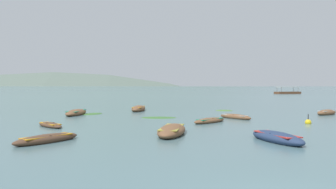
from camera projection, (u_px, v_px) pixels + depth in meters
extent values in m
plane|color=slate|center=(167.00, 86.00, 1506.56)|extent=(6000.00, 6000.00, 0.00)
cone|color=#56665B|center=(33.00, 68.00, 2177.91)|extent=(874.93, 874.93, 231.60)
cone|color=#56665B|center=(104.00, 45.00, 1846.02)|extent=(1884.42, 1884.42, 459.21)
ellipsoid|color=brown|center=(234.00, 117.00, 28.19)|extent=(2.67, 3.23, 0.50)
cube|color=#B7B2A3|center=(234.00, 115.00, 28.19)|extent=(1.93, 2.33, 0.05)
cube|color=brown|center=(234.00, 115.00, 28.19)|extent=(0.50, 0.40, 0.04)
ellipsoid|color=brown|center=(137.00, 109.00, 36.79)|extent=(1.75, 4.40, 0.75)
cube|color=orange|center=(137.00, 107.00, 36.79)|extent=(1.26, 3.17, 0.05)
cube|color=brown|center=(137.00, 106.00, 36.79)|extent=(0.93, 0.16, 0.04)
ellipsoid|color=navy|center=(275.00, 138.00, 16.73)|extent=(2.43, 4.01, 0.62)
cube|color=#B22D28|center=(275.00, 134.00, 16.72)|extent=(1.75, 2.89, 0.05)
cube|color=navy|center=(275.00, 133.00, 16.72)|extent=(0.83, 0.35, 0.04)
ellipsoid|color=brown|center=(170.00, 131.00, 19.14)|extent=(2.24, 4.66, 0.69)
cube|color=olive|center=(170.00, 127.00, 19.13)|extent=(1.61, 3.36, 0.05)
cube|color=brown|center=(170.00, 126.00, 19.13)|extent=(1.01, 0.25, 0.04)
ellipsoid|color=#4C3323|center=(45.00, 139.00, 16.44)|extent=(2.94, 3.49, 0.51)
cube|color=orange|center=(45.00, 136.00, 16.44)|extent=(2.12, 2.51, 0.05)
cube|color=#4C3323|center=(45.00, 135.00, 16.44)|extent=(0.59, 0.46, 0.04)
ellipsoid|color=brown|center=(325.00, 113.00, 32.14)|extent=(3.12, 2.86, 0.62)
cube|color=#B7B2A3|center=(325.00, 111.00, 32.13)|extent=(2.25, 2.06, 0.05)
cube|color=brown|center=(325.00, 110.00, 32.13)|extent=(0.52, 0.60, 0.04)
ellipsoid|color=#4C3323|center=(48.00, 125.00, 22.53)|extent=(2.75, 2.84, 0.38)
cube|color=orange|center=(48.00, 124.00, 22.52)|extent=(1.98, 2.05, 0.05)
cube|color=#4C3323|center=(48.00, 123.00, 22.52)|extent=(0.47, 0.45, 0.04)
ellipsoid|color=brown|center=(74.00, 113.00, 31.80)|extent=(1.62, 4.58, 0.66)
cube|color=#197A56|center=(74.00, 111.00, 31.79)|extent=(1.17, 3.30, 0.05)
cube|color=brown|center=(74.00, 110.00, 31.79)|extent=(0.97, 0.12, 0.04)
ellipsoid|color=brown|center=(208.00, 121.00, 25.21)|extent=(3.16, 3.24, 0.45)
cube|color=#197A56|center=(208.00, 119.00, 25.20)|extent=(2.28, 2.34, 0.05)
cube|color=brown|center=(208.00, 118.00, 25.20)|extent=(0.53, 0.52, 0.04)
cube|color=brown|center=(286.00, 93.00, 110.84)|extent=(9.53, 5.92, 0.90)
cylinder|color=#4C4742|center=(280.00, 90.00, 108.54)|extent=(0.10, 0.10, 1.80)
cylinder|color=#4C4742|center=(275.00, 90.00, 110.59)|extent=(0.10, 0.10, 1.80)
cylinder|color=#4C4742|center=(296.00, 90.00, 111.02)|extent=(0.10, 0.10, 1.80)
cylinder|color=#4C4742|center=(292.00, 90.00, 113.07)|extent=(0.10, 0.10, 1.80)
cube|color=beige|center=(286.00, 87.00, 110.78)|extent=(8.00, 4.97, 0.12)
sphere|color=yellow|center=(306.00, 122.00, 24.49)|extent=(0.46, 0.46, 0.46)
cylinder|color=black|center=(306.00, 118.00, 24.48)|extent=(0.06, 0.06, 0.63)
ellipsoid|color=#38662D|center=(91.00, 114.00, 32.64)|extent=(2.36, 2.99, 0.14)
ellipsoid|color=#38662D|center=(157.00, 118.00, 28.89)|extent=(3.19, 1.76, 0.14)
ellipsoid|color=#477033|center=(222.00, 111.00, 37.15)|extent=(2.50, 2.42, 0.14)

